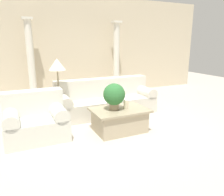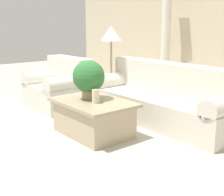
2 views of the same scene
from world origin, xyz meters
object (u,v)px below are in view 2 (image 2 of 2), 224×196
(sofa_long, at_px, (164,99))
(potted_plant, at_px, (89,77))
(coffee_table, at_px, (93,117))
(loveseat, at_px, (60,87))
(floor_lamp, at_px, (111,39))

(sofa_long, xyz_separation_m, potted_plant, (-0.31, -1.16, 0.42))
(coffee_table, bearing_deg, loveseat, 166.03)
(loveseat, bearing_deg, sofa_long, 23.86)
(sofa_long, height_order, loveseat, same)
(floor_lamp, bearing_deg, coffee_table, -48.32)
(sofa_long, xyz_separation_m, floor_lamp, (-1.17, -0.08, 0.86))
(loveseat, relative_size, coffee_table, 1.00)
(sofa_long, height_order, potted_plant, potted_plant)
(coffee_table, bearing_deg, floor_lamp, 131.68)
(sofa_long, bearing_deg, floor_lamp, -176.17)
(sofa_long, distance_m, potted_plant, 1.27)
(loveseat, bearing_deg, potted_plant, -14.53)
(potted_plant, distance_m, floor_lamp, 1.45)
(potted_plant, bearing_deg, loveseat, 165.47)
(sofa_long, relative_size, potted_plant, 4.66)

